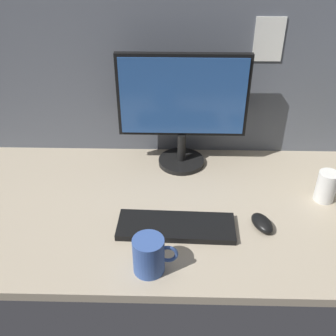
% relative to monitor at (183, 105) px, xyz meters
% --- Properties ---
extents(ground_plane, '(1.80, 0.80, 0.03)m').
position_rel_monitor_xyz_m(ground_plane, '(-0.05, -0.25, -0.26)').
color(ground_plane, tan).
extents(cubicle_wall_back, '(1.80, 0.06, 0.72)m').
position_rel_monitor_xyz_m(cubicle_wall_back, '(-0.05, 0.12, 0.11)').
color(cubicle_wall_back, '#565B66').
rests_on(cubicle_wall_back, ground_plane).
extents(monitor, '(0.48, 0.18, 0.44)m').
position_rel_monitor_xyz_m(monitor, '(0.00, 0.00, 0.00)').
color(monitor, black).
rests_on(monitor, ground_plane).
extents(keyboard, '(0.37, 0.14, 0.02)m').
position_rel_monitor_xyz_m(keyboard, '(-0.02, -0.39, -0.24)').
color(keyboard, black).
rests_on(keyboard, ground_plane).
extents(mouse, '(0.09, 0.11, 0.03)m').
position_rel_monitor_xyz_m(mouse, '(0.25, -0.37, -0.23)').
color(mouse, black).
rests_on(mouse, ground_plane).
extents(mug_ceramic_blue, '(0.13, 0.09, 0.11)m').
position_rel_monitor_xyz_m(mug_ceramic_blue, '(-0.09, -0.56, -0.19)').
color(mug_ceramic_blue, '#38569E').
rests_on(mug_ceramic_blue, ground_plane).
extents(mug_ceramic_white, '(0.11, 0.07, 0.11)m').
position_rel_monitor_xyz_m(mug_ceramic_white, '(0.50, -0.23, -0.19)').
color(mug_ceramic_white, white).
rests_on(mug_ceramic_white, ground_plane).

